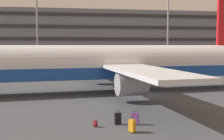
{
  "coord_description": "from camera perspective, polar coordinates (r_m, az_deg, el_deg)",
  "views": [
    {
      "loc": [
        -9.04,
        -29.58,
        5.33
      ],
      "look_at": [
        -4.34,
        -2.74,
        3.0
      ],
      "focal_mm": 45.99,
      "sensor_mm": 36.0,
      "label": 1
    }
  ],
  "objects": [
    {
      "name": "ground_plane",
      "position": [
        31.39,
        6.99,
        -4.92
      ],
      "size": [
        600.0,
        600.0,
        0.0
      ],
      "primitive_type": "plane",
      "color": "#424449"
    },
    {
      "name": "terminal_structure",
      "position": [
        76.88,
        -3.19,
        6.02
      ],
      "size": [
        159.9,
        21.4,
        13.7
      ],
      "color": "slate",
      "rests_on": "ground_plane"
    },
    {
      "name": "airliner",
      "position": [
        33.09,
        0.08,
        1.22
      ],
      "size": [
        40.84,
        33.01,
        11.28
      ],
      "color": "silver",
      "rests_on": "ground_plane"
    },
    {
      "name": "light_mast_left",
      "position": [
        61.69,
        -14.74,
        12.39
      ],
      "size": [
        1.8,
        0.5,
        23.67
      ],
      "color": "gray",
      "rests_on": "ground_plane"
    },
    {
      "name": "light_mast_center_left",
      "position": [
        65.93,
        11.14,
        13.16
      ],
      "size": [
        1.8,
        0.5,
        26.33
      ],
      "color": "gray",
      "rests_on": "ground_plane"
    },
    {
      "name": "suitcase_small",
      "position": [
        17.94,
        4.02,
        -10.97
      ],
      "size": [
        0.42,
        0.48,
        0.99
      ],
      "color": "orange",
      "rests_on": "ground_plane"
    },
    {
      "name": "suitcase_black",
      "position": [
        19.64,
        4.59,
        -9.58
      ],
      "size": [
        0.52,
        0.43,
        0.96
      ],
      "color": "#72388C",
      "rests_on": "ground_plane"
    },
    {
      "name": "suitcase_red",
      "position": [
        19.63,
        1.17,
        -9.56
      ],
      "size": [
        0.47,
        0.27,
        0.93
      ],
      "color": "black",
      "rests_on": "ground_plane"
    },
    {
      "name": "backpack_navy",
      "position": [
        19.11,
        -3.38,
        -10.58
      ],
      "size": [
        0.4,
        0.38,
        0.54
      ],
      "color": "maroon",
      "rests_on": "ground_plane"
    }
  ]
}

